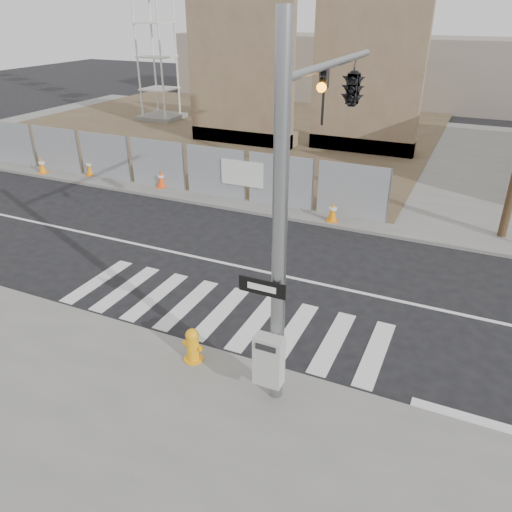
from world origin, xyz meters
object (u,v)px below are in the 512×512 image
at_px(traffic_cone_a, 42,165).
at_px(traffic_cone_c, 161,179).
at_px(traffic_cone_d, 333,212).
at_px(fire_hydrant, 193,345).
at_px(signal_pole, 332,132).
at_px(traffic_cone_b, 90,167).

height_order(traffic_cone_a, traffic_cone_c, traffic_cone_a).
bearing_deg(traffic_cone_d, traffic_cone_c, 175.53).
bearing_deg(traffic_cone_a, fire_hydrant, -33.47).
height_order(traffic_cone_c, traffic_cone_d, traffic_cone_d).
distance_m(signal_pole, traffic_cone_c, 12.46).
bearing_deg(traffic_cone_b, fire_hydrant, -40.44).
height_order(traffic_cone_b, traffic_cone_d, traffic_cone_b).
bearing_deg(signal_pole, traffic_cone_b, 152.01).
xyz_separation_m(fire_hydrant, traffic_cone_d, (0.46, 8.90, -0.03)).
distance_m(fire_hydrant, traffic_cone_d, 8.92).
bearing_deg(signal_pole, fire_hydrant, -129.43).
xyz_separation_m(signal_pole, fire_hydrant, (-2.06, -2.50, -4.27)).
bearing_deg(fire_hydrant, signal_pole, 73.70).
bearing_deg(signal_pole, traffic_cone_a, 157.60).
distance_m(traffic_cone_a, traffic_cone_c, 6.19).
xyz_separation_m(traffic_cone_c, traffic_cone_d, (7.76, -0.61, 0.01)).
xyz_separation_m(traffic_cone_b, traffic_cone_c, (3.93, -0.06, -0.03)).
xyz_separation_m(traffic_cone_a, traffic_cone_d, (13.92, 0.00, -0.00)).
xyz_separation_m(traffic_cone_b, traffic_cone_d, (11.69, -0.67, -0.02)).
relative_size(traffic_cone_c, traffic_cone_d, 0.99).
relative_size(traffic_cone_a, traffic_cone_c, 1.02).
bearing_deg(traffic_cone_c, signal_pole, -36.82).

